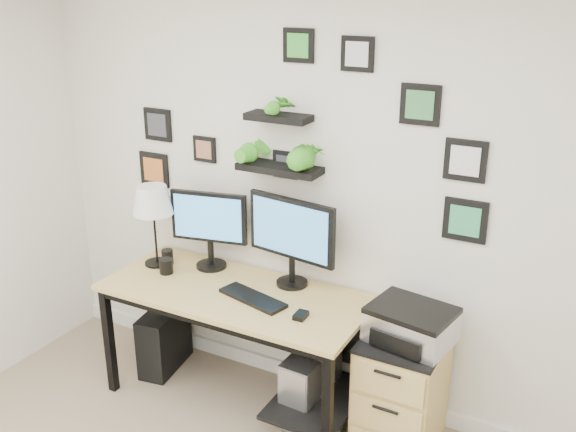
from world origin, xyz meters
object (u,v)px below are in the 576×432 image
Objects in this scene: monitor_left at (209,224)px; pc_tower_grey at (311,385)px; table_lamp at (153,202)px; printer at (411,324)px; desk at (244,308)px; pc_tower_black at (164,339)px; mug at (166,266)px; monitor_right at (291,235)px; file_cabinet at (401,391)px.

pc_tower_grey is (0.79, -0.15, -0.83)m from monitor_left.
table_lamp is at bearing -160.39° from monitor_left.
pc_tower_grey is at bearing -177.62° from printer.
pc_tower_grey is (0.44, 0.02, -0.41)m from desk.
table_lamp is 1.48m from pc_tower_grey.
pc_tower_black is at bearing -38.22° from table_lamp.
monitor_left is (-0.35, 0.17, 0.42)m from desk.
printer is (1.56, 0.08, -0.03)m from mug.
printer is at bearing -10.49° from monitor_right.
monitor_left is 0.57m from monitor_right.
desk is at bearing -4.36° from table_lamp.
pc_tower_black is 0.63× the size of file_cabinet.
pc_tower_grey is at bearing -9.29° from pc_tower_black.
monitor_left reaches higher than pc_tower_black.
file_cabinet is at bearing 0.21° from table_lamp.
desk reaches higher than file_cabinet.
monitor_right is 6.23× the size of mug.
monitor_left is 0.86× the size of monitor_right.
file_cabinet is at bearing 157.72° from printer.
file_cabinet is (0.98, 0.06, -0.29)m from desk.
printer is (0.57, 0.02, 0.55)m from pc_tower_grey.
table_lamp reaches higher than mug.
mug is (0.14, -0.08, -0.38)m from table_lamp.
file_cabinet is (1.33, -0.11, -0.71)m from monitor_left.
table_lamp is 1.25× the size of pc_tower_black.
monitor_left reaches higher than mug.
printer is (1.69, -0.01, -0.41)m from table_lamp.
monitor_left is 5.33× the size of mug.
desk is at bearing -11.53° from pc_tower_black.
table_lamp is at bearing -171.16° from monitor_right.
pc_tower_black is (-0.31, -0.14, -0.83)m from monitor_left.
table_lamp reaches higher than monitor_left.
desk is 3.39× the size of printer.
table_lamp is at bearing 179.80° from printer.
monitor_left is at bearing 174.73° from printer.
mug is 0.20× the size of printer.
printer reaches higher than desk.
monitor_left is at bearing 175.13° from file_cabinet.
pc_tower_grey is (1.12, -0.03, -0.96)m from table_lamp.
mug reaches higher than desk.
desk is 1.03m from file_cabinet.
desk is at bearing 3.28° from mug.
pc_tower_black is (-0.11, 0.06, -0.59)m from mug.
pc_tower_grey is at bearing 2.90° from desk.
monitor_right is (0.57, 0.02, 0.03)m from monitor_left.
table_lamp is (-0.68, 0.05, 0.55)m from desk.
file_cabinet is 1.42× the size of printer.
table_lamp reaches higher than desk.
mug is at bearing -37.83° from pc_tower_black.
pc_tower_black is (-0.66, 0.03, -0.42)m from desk.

